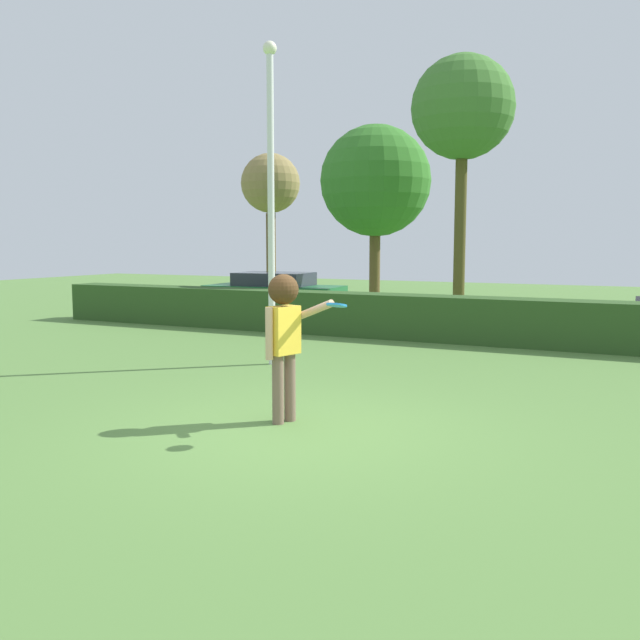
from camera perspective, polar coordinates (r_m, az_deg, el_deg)
ground_plane at (r=8.11m, az=-1.77°, el=-9.13°), size 60.00×60.00×0.00m
person at (r=8.25m, az=-2.99°, el=-0.54°), size 0.83×0.54×1.80m
frisbee at (r=7.58m, az=1.39°, el=1.24°), size 0.23×0.23×0.07m
lamppost at (r=12.25m, az=-4.09°, el=10.81°), size 0.24×0.24×5.59m
hedge_row at (r=15.31m, az=12.03°, el=0.03°), size 22.21×0.90×1.00m
parked_car_green at (r=21.20m, az=-3.82°, el=2.43°), size 4.30×2.02×1.25m
oak_tree at (r=24.67m, az=4.61°, el=11.36°), size 3.88×3.88×6.25m
bare_elm_tree at (r=28.21m, az=-4.12°, el=11.03°), size 2.37×2.37×5.72m
willow_tree at (r=21.08m, az=11.74°, el=16.67°), size 2.97×2.97×7.52m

